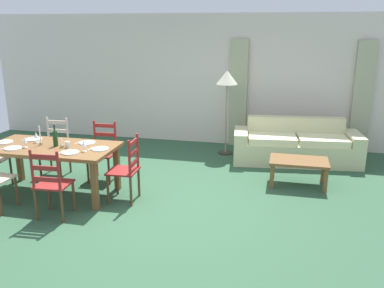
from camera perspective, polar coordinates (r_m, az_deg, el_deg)
name	(u,v)px	position (r m, az deg, el deg)	size (l,w,h in m)	color
ground_plane	(156,201)	(6.01, -5.10, -7.98)	(9.60, 9.60, 0.02)	#2E5338
wall_far	(202,80)	(8.74, 1.44, 8.99)	(9.60, 0.16, 2.70)	beige
curtain_panel_left	(238,94)	(8.52, 6.52, 7.01)	(0.35, 0.08, 2.20)	#AAAD87
curtain_panel_right	(362,98)	(8.59, 22.71, 5.94)	(0.35, 0.08, 2.20)	#AAAD87
dining_table	(52,152)	(6.34, -19.04, -1.02)	(1.90, 0.96, 0.75)	brown
dining_chair_near_right	(51,184)	(5.61, -19.07, -5.26)	(0.44, 0.42, 0.96)	maroon
dining_chair_far_left	(55,147)	(7.25, -18.56, -0.40)	(0.43, 0.41, 0.96)	beige
dining_chair_far_right	(103,151)	(6.80, -12.35, -1.00)	(0.43, 0.41, 0.96)	maroon
dining_chair_head_east	(126,169)	(5.90, -9.16, -3.49)	(0.42, 0.44, 0.96)	maroon
dinner_plate_near_left	(13,148)	(6.37, -23.73, -0.55)	(0.24, 0.24, 0.02)	white
fork_near_left	(4,148)	(6.46, -24.79, -0.51)	(0.02, 0.17, 0.01)	silver
dinner_plate_near_right	(70,152)	(5.88, -16.66, -1.15)	(0.24, 0.24, 0.02)	white
fork_near_right	(61,152)	(5.96, -17.91, -1.10)	(0.02, 0.17, 0.01)	silver
dinner_plate_far_left	(34,139)	(6.76, -21.25, 0.63)	(0.24, 0.24, 0.02)	white
fork_far_left	(25,139)	(6.84, -22.29, 0.65)	(0.02, 0.17, 0.01)	silver
dinner_plate_far_right	(87,143)	(6.30, -14.45, 0.16)	(0.24, 0.24, 0.02)	white
fork_far_right	(78,143)	(6.37, -15.65, 0.19)	(0.02, 0.17, 0.01)	silver
dinner_plate_head_west	(5,142)	(6.76, -24.74, 0.23)	(0.24, 0.24, 0.02)	white
dinner_plate_head_east	(100,149)	(5.94, -12.71, -0.68)	(0.24, 0.24, 0.02)	white
fork_head_east	(91,149)	(6.01, -14.00, -0.64)	(0.02, 0.17, 0.01)	silver
wine_bottle	(55,138)	(6.27, -18.59, 0.77)	(0.07, 0.07, 0.32)	#143819
wine_glass_near_left	(25,140)	(6.34, -22.36, 0.50)	(0.06, 0.06, 0.16)	white
wine_glass_near_right	(84,144)	(5.87, -14.91, 0.01)	(0.06, 0.06, 0.16)	white
wine_glass_far_left	(36,135)	(6.56, -20.98, 1.14)	(0.06, 0.06, 0.16)	white
coffee_cup_primary	(68,145)	(6.15, -17.01, -0.07)	(0.07, 0.07, 0.09)	beige
candle_tall	(40,139)	(6.41, -20.45, 0.60)	(0.05, 0.05, 0.29)	#998C66
candle_short	(62,145)	(6.17, -17.75, -0.16)	(0.05, 0.05, 0.14)	#998C66
couch	(296,146)	(7.82, 14.30, -0.30)	(2.35, 1.05, 0.80)	beige
coffee_table	(299,164)	(6.64, 14.72, -2.69)	(0.90, 0.56, 0.42)	brown
standing_lamp	(227,83)	(7.85, 4.92, 8.56)	(0.40, 0.40, 1.64)	#332D28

